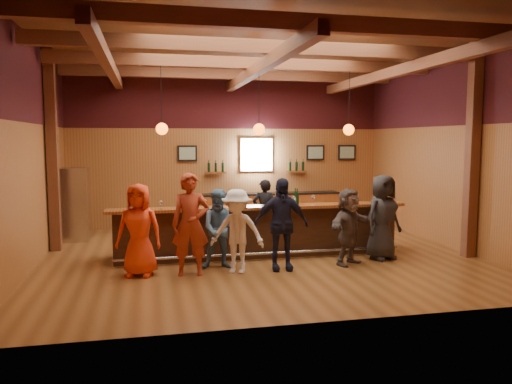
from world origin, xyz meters
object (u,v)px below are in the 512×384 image
bar_counter (258,231)px  customer_dark (383,217)px  bottle_a (295,198)px  bartender (264,212)px  customer_navy (281,224)px  ice_bucket (281,199)px  customer_denim (220,229)px  customer_brown (349,227)px  customer_white (237,231)px  stainless_fridge (74,204)px  customer_orange (139,230)px  customer_redvest (191,224)px  back_bar_cabinet (271,209)px

bar_counter → customer_dark: bearing=-21.4°
bottle_a → bartender: bearing=107.0°
customer_navy → ice_bucket: customer_navy is taller
customer_denim → customer_brown: 2.55m
customer_denim → customer_navy: 1.17m
customer_white → customer_navy: size_ratio=0.89×
customer_white → bartender: 2.70m
stainless_fridge → customer_orange: (1.63, -3.65, -0.05)m
customer_redvest → customer_denim: customer_redvest is taller
back_bar_cabinet → customer_denim: 5.06m
back_bar_cabinet → stainless_fridge: stainless_fridge is taller
customer_white → bottle_a: (1.49, 1.20, 0.46)m
bar_counter → customer_white: (-0.71, -1.38, 0.27)m
back_bar_cabinet → customer_dark: size_ratio=2.26×
customer_denim → customer_dark: (3.40, 0.04, 0.11)m
customer_denim → customer_navy: customer_navy is taller
customer_redvest → customer_navy: (1.72, 0.01, -0.06)m
customer_navy → bottle_a: 1.37m
bar_counter → back_bar_cabinet: size_ratio=1.57×
stainless_fridge → bartender: bearing=-16.9°
bar_counter → back_bar_cabinet: bearing=71.7°
customer_orange → customer_dark: customer_dark is taller
ice_bucket → bartender: bearing=90.8°
customer_dark → ice_bucket: 2.15m
customer_orange → customer_brown: bearing=14.5°
customer_denim → customer_white: bearing=-48.8°
ice_bucket → bottle_a: bottle_a is taller
customer_orange → customer_white: size_ratio=1.08×
stainless_fridge → customer_dark: (6.55, -3.41, -0.02)m
back_bar_cabinet → customer_orange: bearing=-127.6°
customer_navy → ice_bucket: 1.09m
stainless_fridge → customer_denim: bearing=-47.6°
customer_dark → bottle_a: bearing=135.9°
customer_dark → customer_denim: bearing=161.7°
customer_brown → customer_dark: size_ratio=0.87×
customer_orange → customer_brown: 4.07m
stainless_fridge → bottle_a: stainless_fridge is taller
bar_counter → customer_white: size_ratio=4.00×
customer_white → bartender: size_ratio=1.02×
back_bar_cabinet → customer_redvest: bearing=-119.2°
customer_navy → bartender: customer_navy is taller
customer_navy → bottle_a: size_ratio=5.19×
customer_navy → customer_white: bearing=-172.4°
customer_navy → bartender: (0.24, 2.42, -0.11)m
back_bar_cabinet → customer_redvest: (-2.75, -4.92, 0.47)m
customer_redvest → bottle_a: size_ratio=5.55×
customer_dark → bartender: (-2.04, 2.04, -0.11)m
back_bar_cabinet → ice_bucket: 4.06m
customer_orange → bottle_a: 3.45m
customer_redvest → customer_white: 0.87m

